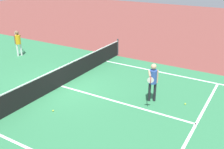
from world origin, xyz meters
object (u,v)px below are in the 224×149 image
Objects in this scene: tennis_ball_mid_court at (185,104)px; net at (61,77)px; player_near at (153,79)px; tennis_ball_near_net at (53,111)px; player_far at (18,41)px.

net is at bearing 102.39° from tennis_ball_mid_court.
player_near reaches higher than tennis_ball_near_net.
net is 2.42m from tennis_ball_near_net.
player_near is (0.81, -4.31, 0.55)m from net.
player_near reaches higher than tennis_ball_mid_court.
player_far reaches higher than tennis_ball_near_net.
player_near is 25.47× the size of tennis_ball_mid_court.
tennis_ball_mid_court is at bearing -77.61° from net.
tennis_ball_mid_court is (1.24, -5.64, -0.46)m from net.
player_far reaches higher than tennis_ball_mid_court.
player_far is (1.35, 9.62, -0.06)m from player_near.
tennis_ball_mid_court is (0.43, -1.33, -1.01)m from player_near.
net is at bearing 100.64° from player_near.
net is 5.79m from tennis_ball_mid_court.
tennis_ball_mid_court is at bearing -94.84° from player_far.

